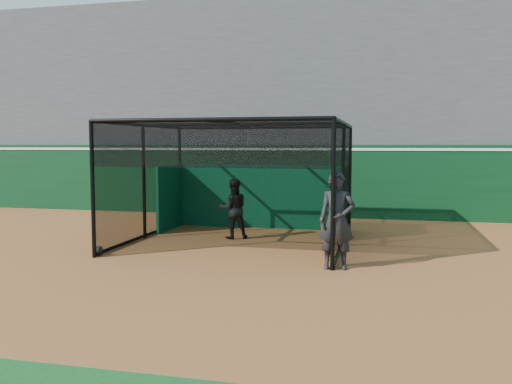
# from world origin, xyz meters

# --- Properties ---
(ground) EXTENTS (120.00, 120.00, 0.00)m
(ground) POSITION_xyz_m (0.00, 0.00, 0.00)
(ground) COLOR #95582B
(ground) RESTS_ON ground
(outfield_wall) EXTENTS (50.00, 0.50, 2.50)m
(outfield_wall) POSITION_xyz_m (0.00, 8.50, 1.29)
(outfield_wall) COLOR #093216
(outfield_wall) RESTS_ON ground
(grandstand) EXTENTS (50.00, 7.85, 8.95)m
(grandstand) POSITION_xyz_m (0.00, 12.27, 4.48)
(grandstand) COLOR #4C4C4F
(grandstand) RESTS_ON ground
(batting_cage) EXTENTS (5.36, 5.32, 3.02)m
(batting_cage) POSITION_xyz_m (0.26, 3.06, 1.51)
(batting_cage) COLOR black
(batting_cage) RESTS_ON ground
(batter) EXTENTS (0.96, 0.88, 1.60)m
(batter) POSITION_xyz_m (-0.03, 3.55, 0.80)
(batter) COLOR black
(batter) RESTS_ON ground
(on_deck_player) EXTENTS (0.76, 0.54, 1.97)m
(on_deck_player) POSITION_xyz_m (2.96, 0.58, 0.98)
(on_deck_player) COLOR black
(on_deck_player) RESTS_ON ground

